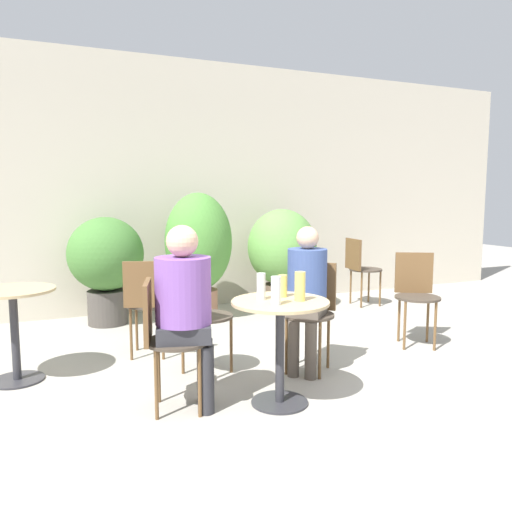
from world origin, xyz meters
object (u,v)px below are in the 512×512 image
bistro_chair_2 (416,288)px  bistro_chair_4 (360,264)px  beer_glass_1 (276,291)px  bistro_chair_1 (164,332)px  beer_glass_2 (300,286)px  potted_plant_2 (282,251)px  seated_person_1 (186,302)px  cafe_table_near (280,329)px  beer_glass_3 (283,286)px  bistro_chair_0 (311,304)px  beer_glass_0 (261,286)px  seated_person_0 (306,286)px  bistro_chair_3 (147,298)px  bistro_chair_5 (198,310)px  potted_plant_1 (199,247)px  cafe_table_far (14,316)px  potted_plant_0 (106,260)px

bistro_chair_2 → bistro_chair_4: size_ratio=1.00×
bistro_chair_4 → beer_glass_1: 3.36m
bistro_chair_1 → beer_glass_2: beer_glass_2 is taller
potted_plant_2 → seated_person_1: bearing=-128.2°
cafe_table_near → bistro_chair_1: bearing=164.7°
beer_glass_3 → potted_plant_2: potted_plant_2 is taller
bistro_chair_4 → bistro_chair_0: bearing=140.7°
bistro_chair_1 → bistro_chair_4: 3.64m
beer_glass_0 → beer_glass_1: (0.02, -0.18, 0.00)m
beer_glass_2 → bistro_chair_0: bearing=54.3°
bistro_chair_1 → seated_person_0: 1.20m
bistro_chair_3 → bistro_chair_5: bearing=134.7°
beer_glass_0 → bistro_chair_0: bearing=35.3°
bistro_chair_1 → seated_person_0: size_ratio=0.74×
bistro_chair_0 → seated_person_1: (-1.13, -0.37, 0.19)m
seated_person_1 → potted_plant_1: (0.78, 2.30, 0.10)m
bistro_chair_2 → seated_person_1: seated_person_1 is taller
bistro_chair_0 → beer_glass_1: (-0.62, -0.63, 0.27)m
cafe_table_far → seated_person_0: seated_person_0 is taller
bistro_chair_4 → seated_person_0: size_ratio=0.74×
potted_plant_2 → potted_plant_0: bearing=176.7°
potted_plant_1 → bistro_chair_1: bearing=-112.1°
bistro_chair_5 → bistro_chair_1: bearing=116.7°
beer_glass_1 → potted_plant_2: (1.33, 2.60, -0.08)m
cafe_table_far → bistro_chair_4: bistro_chair_4 is taller
beer_glass_1 → bistro_chair_4: bearing=46.0°
bistro_chair_0 → bistro_chair_2: 1.25m
bistro_chair_2 → beer_glass_0: 2.00m
beer_glass_1 → bistro_chair_2: bearing=24.3°
bistro_chair_1 → potted_plant_1: (0.92, 2.26, 0.29)m
bistro_chair_4 → beer_glass_3: beer_glass_3 is taller
cafe_table_near → beer_glass_2: beer_glass_2 is taller
cafe_table_near → bistro_chair_0: bistro_chair_0 is taller
bistro_chair_2 → seated_person_0: size_ratio=0.74×
bistro_chair_2 → potted_plant_0: potted_plant_0 is taller
seated_person_0 → bistro_chair_4: bearing=91.4°
bistro_chair_3 → beer_glass_1: (0.54, -1.39, 0.27)m
bistro_chair_1 → beer_glass_1: size_ratio=4.68×
cafe_table_near → seated_person_0: size_ratio=0.61×
bistro_chair_5 → seated_person_1: bearing=129.8°
cafe_table_far → bistro_chair_5: size_ratio=0.83×
bistro_chair_2 → beer_glass_1: size_ratio=4.68×
seated_person_0 → potted_plant_2: potted_plant_2 is taller
cafe_table_near → bistro_chair_4: size_ratio=0.83×
bistro_chair_4 → beer_glass_3: 3.10m
beer_glass_2 → bistro_chair_1: bearing=163.3°
potted_plant_0 → bistro_chair_0: bearing=-57.4°
bistro_chair_2 → bistro_chair_5: 2.12m
beer_glass_1 → potted_plant_2: bearing=62.9°
bistro_chair_5 → beer_glass_3: beer_glass_3 is taller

